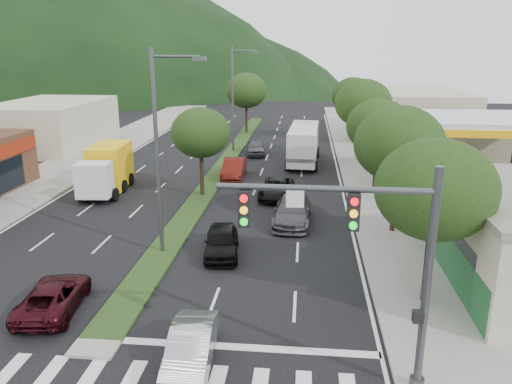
# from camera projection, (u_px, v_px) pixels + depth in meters

# --- Properties ---
(ground) EXTENTS (160.00, 160.00, 0.00)m
(ground) POSITION_uv_depth(u_px,v_px,m) (100.00, 342.00, 17.61)
(ground) COLOR black
(ground) RESTS_ON ground
(sidewalk_right) EXTENTS (5.00, 90.00, 0.15)m
(sidewalk_right) POSITION_uv_depth(u_px,v_px,m) (372.00, 174.00, 40.25)
(sidewalk_right) COLOR gray
(sidewalk_right) RESTS_ON ground
(sidewalk_left) EXTENTS (6.00, 90.00, 0.15)m
(sidewalk_left) POSITION_uv_depth(u_px,v_px,m) (70.00, 167.00, 42.69)
(sidewalk_left) COLOR gray
(sidewalk_left) RESTS_ON ground
(median) EXTENTS (1.60, 56.00, 0.12)m
(median) POSITION_uv_depth(u_px,v_px,m) (225.00, 163.00, 44.31)
(median) COLOR #1A3312
(median) RESTS_ON ground
(crosswalk) EXTENTS (19.00, 2.20, 0.01)m
(crosswalk) POSITION_uv_depth(u_px,v_px,m) (74.00, 378.00, 15.69)
(crosswalk) COLOR silver
(crosswalk) RESTS_ON ground
(traffic_signal) EXTENTS (6.12, 0.40, 7.00)m
(traffic_signal) POSITION_uv_depth(u_px,v_px,m) (374.00, 247.00, 13.96)
(traffic_signal) COLOR #47494C
(traffic_signal) RESTS_ON ground
(gas_canopy) EXTENTS (12.20, 8.20, 5.25)m
(gas_canopy) POSITION_uv_depth(u_px,v_px,m) (475.00, 125.00, 35.47)
(gas_canopy) COLOR silver
(gas_canopy) RESTS_ON ground
(bldg_left_far) EXTENTS (9.00, 14.00, 4.60)m
(bldg_left_far) POSITION_uv_depth(u_px,v_px,m) (52.00, 124.00, 51.23)
(bldg_left_far) COLOR #BAB094
(bldg_left_far) RESTS_ON ground
(bldg_right_far) EXTENTS (10.00, 16.00, 5.20)m
(bldg_right_far) POSITION_uv_depth(u_px,v_px,m) (416.00, 113.00, 57.00)
(bldg_right_far) COLOR #BAB094
(bldg_right_far) RESTS_ON ground
(tree_r_a) EXTENTS (4.60, 4.60, 6.63)m
(tree_r_a) POSITION_uv_depth(u_px,v_px,m) (435.00, 190.00, 18.91)
(tree_r_a) COLOR black
(tree_r_a) RESTS_ON sidewalk_right
(tree_r_b) EXTENTS (4.80, 4.80, 6.94)m
(tree_r_b) POSITION_uv_depth(u_px,v_px,m) (399.00, 144.00, 26.48)
(tree_r_b) COLOR black
(tree_r_b) RESTS_ON sidewalk_right
(tree_r_c) EXTENTS (4.40, 4.40, 6.48)m
(tree_r_c) POSITION_uv_depth(u_px,v_px,m) (378.00, 126.00, 34.20)
(tree_r_c) COLOR black
(tree_r_c) RESTS_ON sidewalk_right
(tree_r_d) EXTENTS (5.00, 5.00, 7.17)m
(tree_r_d) POSITION_uv_depth(u_px,v_px,m) (363.00, 104.00, 43.62)
(tree_r_d) COLOR black
(tree_r_d) RESTS_ON sidewalk_right
(tree_r_e) EXTENTS (4.60, 4.60, 6.71)m
(tree_r_e) POSITION_uv_depth(u_px,v_px,m) (353.00, 96.00, 53.25)
(tree_r_e) COLOR black
(tree_r_e) RESTS_ON sidewalk_right
(tree_med_near) EXTENTS (4.00, 4.00, 6.02)m
(tree_med_near) POSITION_uv_depth(u_px,v_px,m) (201.00, 133.00, 33.53)
(tree_med_near) COLOR black
(tree_med_near) RESTS_ON median
(tree_med_far) EXTENTS (4.80, 4.80, 6.94)m
(tree_med_far) POSITION_uv_depth(u_px,v_px,m) (246.00, 91.00, 58.18)
(tree_med_far) COLOR black
(tree_med_far) RESTS_ON median
(streetlight_near) EXTENTS (2.60, 0.25, 10.00)m
(streetlight_near) POSITION_uv_depth(u_px,v_px,m) (161.00, 144.00, 23.64)
(streetlight_near) COLOR #47494C
(streetlight_near) RESTS_ON ground
(streetlight_mid) EXTENTS (2.60, 0.25, 10.00)m
(streetlight_mid) POSITION_uv_depth(u_px,v_px,m) (235.00, 94.00, 47.50)
(streetlight_mid) COLOR #47494C
(streetlight_mid) RESTS_ON ground
(sedan_silver) EXTENTS (1.61, 4.04, 1.31)m
(sedan_silver) POSITION_uv_depth(u_px,v_px,m) (191.00, 348.00, 16.16)
(sedan_silver) COLOR #A0A3A8
(sedan_silver) RESTS_ON ground
(suv_maroon) EXTENTS (2.56, 4.60, 1.22)m
(suv_maroon) POSITION_uv_depth(u_px,v_px,m) (54.00, 296.00, 19.60)
(suv_maroon) COLOR #330B11
(suv_maroon) RESTS_ON ground
(car_queue_a) EXTENTS (2.15, 4.26, 1.39)m
(car_queue_a) POSITION_uv_depth(u_px,v_px,m) (222.00, 241.00, 24.82)
(car_queue_a) COLOR black
(car_queue_a) RESTS_ON ground
(car_queue_b) EXTENTS (2.28, 5.21, 1.49)m
(car_queue_b) POSITION_uv_depth(u_px,v_px,m) (292.00, 211.00, 29.26)
(car_queue_b) COLOR #424246
(car_queue_b) RESTS_ON ground
(car_queue_c) EXTENTS (1.71, 4.64, 1.52)m
(car_queue_c) POSITION_uv_depth(u_px,v_px,m) (234.00, 168.00, 39.27)
(car_queue_c) COLOR #57150E
(car_queue_c) RESTS_ON ground
(car_queue_d) EXTENTS (2.45, 4.70, 1.26)m
(car_queue_d) POSITION_uv_depth(u_px,v_px,m) (276.00, 189.00, 34.18)
(car_queue_d) COLOR black
(car_queue_d) RESTS_ON ground
(car_queue_e) EXTENTS (2.19, 4.37, 1.43)m
(car_queue_e) POSITION_uv_depth(u_px,v_px,m) (255.00, 147.00, 47.69)
(car_queue_e) COLOR #4A4A4F
(car_queue_e) RESTS_ON ground
(box_truck) EXTENTS (2.99, 6.71, 3.22)m
(box_truck) POSITION_uv_depth(u_px,v_px,m) (107.00, 170.00, 35.51)
(box_truck) COLOR white
(box_truck) RESTS_ON ground
(motorhome) EXTENTS (2.99, 8.52, 3.23)m
(motorhome) POSITION_uv_depth(u_px,v_px,m) (304.00, 144.00, 43.96)
(motorhome) COLOR silver
(motorhome) RESTS_ON ground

